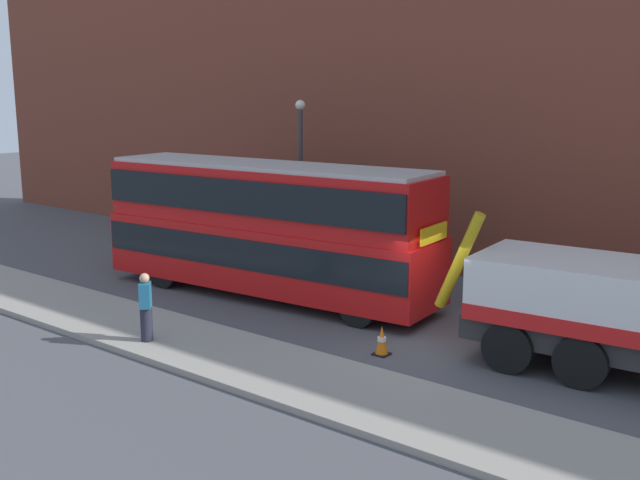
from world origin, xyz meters
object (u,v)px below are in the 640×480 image
at_px(double_decker_bus, 266,224).
at_px(pedestrian_onlooker, 146,308).
at_px(traffic_cone_near_bus, 382,341).
at_px(street_lamp, 301,167).

bearing_deg(double_decker_bus, pedestrian_onlooker, -85.99).
bearing_deg(pedestrian_onlooker, traffic_cone_near_bus, -11.17).
bearing_deg(street_lamp, pedestrian_onlooker, -72.67).
bearing_deg(traffic_cone_near_bus, pedestrian_onlooker, -147.73).
bearing_deg(street_lamp, double_decker_bus, -62.78).
xyz_separation_m(traffic_cone_near_bus, street_lamp, (-7.85, 6.45, 3.13)).
distance_m(traffic_cone_near_bus, street_lamp, 10.63).
height_order(pedestrian_onlooker, traffic_cone_near_bus, pedestrian_onlooker).
distance_m(double_decker_bus, pedestrian_onlooker, 5.47).
bearing_deg(pedestrian_onlooker, street_lamp, 63.89).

